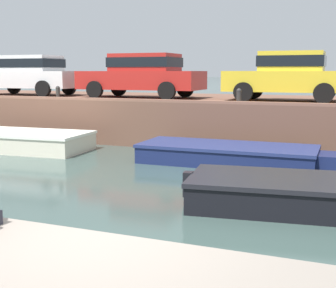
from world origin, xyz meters
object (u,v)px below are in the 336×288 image
Objects in this scene: mooring_bollard_west at (58,92)px; boat_moored_central_navy at (235,155)px; mooring_bollard_mid at (239,95)px; car_leftmost_white at (28,74)px; car_left_inner_red at (142,74)px; car_centre_yellow at (288,74)px; boat_moored_west_cream at (3,140)px.

boat_moored_central_navy is at bearing -15.14° from mooring_bollard_west.
boat_moored_central_navy is 2.31m from mooring_bollard_mid.
car_leftmost_white is 9.84× the size of mooring_bollard_west.
car_leftmost_white is at bearing 179.97° from car_left_inner_red.
car_left_inner_red is 5.06m from car_centre_yellow.
boat_moored_central_navy is at bearing -101.99° from car_centre_yellow.
mooring_bollard_west is at bearing -141.27° from car_left_inner_red.
car_leftmost_white is at bearing 168.26° from mooring_bollard_mid.
car_left_inner_red is at bearing 154.86° from mooring_bollard_mid.
car_centre_yellow is at bearing -0.01° from car_leftmost_white.
car_leftmost_white is 4.94m from car_left_inner_red.
boat_moored_central_navy is 1.23× the size of car_leftmost_white.
car_left_inner_red is (4.94, -0.00, 0.00)m from car_leftmost_white.
car_leftmost_white is 0.99× the size of car_left_inner_red.
mooring_bollard_mid is at bearing -25.14° from car_left_inner_red.
car_centre_yellow is 8.62× the size of mooring_bollard_mid.
mooring_bollard_west reaches higher than boat_moored_west_cream.
mooring_bollard_west is (-6.58, 1.78, 1.42)m from boat_moored_central_navy.
car_leftmost_white is (-2.03, 3.92, 1.99)m from boat_moored_west_cream.
car_leftmost_white is 3.28m from mooring_bollard_west.
car_left_inner_red is (2.92, 3.92, 1.99)m from boat_moored_west_cream.
boat_moored_west_cream is 1.57× the size of car_centre_yellow.
car_centre_yellow reaches higher than mooring_bollard_west.
boat_moored_central_navy is 12.08× the size of mooring_bollard_mid.
mooring_bollard_mid is (8.86, -1.84, -0.61)m from car_leftmost_white.
boat_moored_west_cream is at bearing -177.60° from boat_moored_central_navy.
boat_moored_central_navy is at bearing -78.36° from mooring_bollard_mid.
boat_moored_west_cream is at bearing -62.66° from car_leftmost_white.
car_left_inner_red reaches higher than boat_moored_west_cream.
mooring_bollard_west is at bearing 164.86° from boat_moored_central_navy.
mooring_bollard_west is at bearing -165.94° from car_centre_yellow.
car_centre_yellow is at bearing 0.01° from car_left_inner_red.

